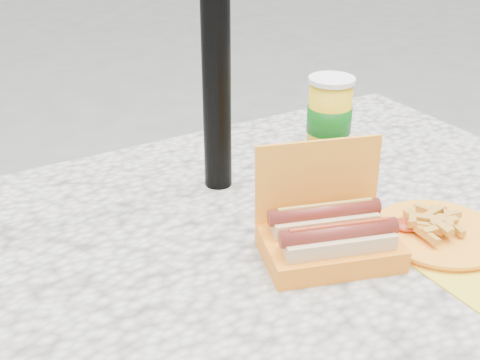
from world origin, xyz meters
TOP-DOWN VIEW (x-y plane):
  - picnic_table at (0.00, 0.00)m, footprint 1.20×0.80m
  - hotdog_box at (0.03, -0.13)m, footprint 0.23×0.19m
  - fries_plate at (0.21, -0.19)m, footprint 0.20×0.27m
  - soda_cup at (0.24, 0.15)m, footprint 0.09×0.09m

SIDE VIEW (x-z plane):
  - picnic_table at x=0.00m, z-range 0.27..1.02m
  - fries_plate at x=0.21m, z-range 0.74..0.78m
  - hotdog_box at x=0.03m, z-range 0.70..0.87m
  - soda_cup at x=0.24m, z-range 0.75..0.92m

